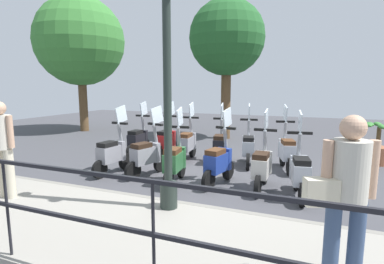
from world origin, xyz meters
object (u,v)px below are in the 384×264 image
at_px(tree_large, 80,42).
at_px(scooter_near_4, 147,155).
at_px(scooter_far_4, 167,140).
at_px(scooter_near_0, 300,171).
at_px(scooter_far_2, 220,145).
at_px(potted_palm, 378,147).
at_px(scooter_near_1, 262,166).
at_px(pedestrian_with_bag, 346,189).
at_px(scooter_near_2, 219,161).
at_px(tree_distant, 227,39).
at_px(scooter_near_3, 175,160).
at_px(scooter_near_5, 112,153).
at_px(scooter_far_0, 286,150).
at_px(scooter_far_5, 138,139).
at_px(lamp_post_near, 167,87).
at_px(scooter_far_1, 248,147).
at_px(pedestrian_distant, 2,142).
at_px(scooter_far_3, 187,143).

relative_size(tree_large, scooter_near_4, 3.72).
bearing_deg(scooter_far_4, scooter_near_0, -117.91).
bearing_deg(scooter_far_2, scooter_far_4, 76.46).
bearing_deg(potted_palm, tree_large, 80.65).
xyz_separation_m(scooter_near_1, scooter_far_4, (1.75, 2.89, 0.00)).
relative_size(potted_palm, scooter_far_4, 0.69).
bearing_deg(scooter_far_2, pedestrian_with_bag, -160.31).
height_order(tree_large, scooter_near_4, tree_large).
distance_m(tree_large, scooter_near_2, 9.63).
distance_m(tree_distant, scooter_near_4, 6.19).
relative_size(pedestrian_with_bag, scooter_near_0, 1.03).
xyz_separation_m(scooter_near_3, scooter_near_5, (0.08, 1.59, 0.00)).
bearing_deg(scooter_near_2, scooter_near_5, 105.58).
bearing_deg(scooter_near_1, scooter_far_4, 59.24).
height_order(scooter_near_3, scooter_near_4, same).
height_order(potted_palm, scooter_far_0, scooter_far_0).
bearing_deg(scooter_far_5, tree_distant, -22.41).
height_order(scooter_near_1, scooter_near_5, same).
relative_size(lamp_post_near, scooter_far_2, 2.67).
distance_m(scooter_near_0, scooter_near_2, 1.54).
distance_m(scooter_near_0, scooter_near_1, 0.70).
relative_size(scooter_near_1, scooter_far_5, 1.00).
relative_size(tree_distant, scooter_far_1, 3.31).
height_order(pedestrian_distant, potted_palm, pedestrian_distant).
bearing_deg(scooter_far_3, potted_palm, -75.35).
xyz_separation_m(scooter_near_2, scooter_near_3, (-0.23, 0.86, 0.00)).
height_order(pedestrian_distant, scooter_near_3, pedestrian_distant).
bearing_deg(tree_distant, scooter_near_5, 168.24).
relative_size(pedestrian_with_bag, tree_distant, 0.31).
xyz_separation_m(scooter_far_0, scooter_far_3, (0.03, 2.52, 0.00)).
distance_m(scooter_near_3, scooter_near_4, 0.82).
bearing_deg(scooter_near_3, lamp_post_near, -164.68).
bearing_deg(pedestrian_with_bag, potted_palm, -33.16).
relative_size(pedestrian_distant, scooter_near_5, 1.03).
bearing_deg(scooter_near_1, scooter_near_4, 90.57).
height_order(lamp_post_near, scooter_near_0, lamp_post_near).
height_order(tree_large, scooter_near_1, tree_large).
bearing_deg(scooter_far_1, pedestrian_with_bag, -169.85).
distance_m(tree_distant, scooter_near_3, 6.40).
distance_m(potted_palm, scooter_far_3, 4.85).
xyz_separation_m(potted_palm, scooter_near_1, (-3.04, 2.44, 0.04)).
height_order(potted_palm, scooter_near_2, scooter_near_2).
bearing_deg(tree_distant, scooter_far_3, 179.58).
bearing_deg(scooter_near_1, scooter_near_2, 90.62).
xyz_separation_m(tree_distant, scooter_far_3, (-3.69, 0.03, -3.19)).
xyz_separation_m(pedestrian_distant, scooter_far_5, (3.87, -0.15, -0.60)).
height_order(scooter_far_0, scooter_far_4, same).
bearing_deg(scooter_near_4, scooter_near_3, -89.00).
distance_m(tree_large, scooter_near_3, 9.10).
height_order(lamp_post_near, scooter_near_1, lamp_post_near).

